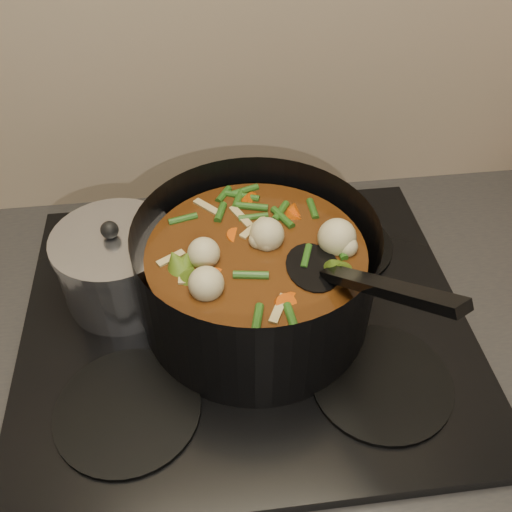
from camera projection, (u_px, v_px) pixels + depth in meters
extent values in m
cube|color=brown|center=(249.00, 477.00, 1.15)|extent=(2.60, 0.60, 0.86)
cube|color=black|center=(246.00, 337.00, 0.84)|extent=(2.64, 0.64, 0.05)
cube|color=black|center=(246.00, 322.00, 0.81)|extent=(0.62, 0.54, 0.02)
cylinder|color=black|center=(128.00, 410.00, 0.70)|extent=(0.18, 0.18, 0.01)
cylinder|color=black|center=(381.00, 382.00, 0.73)|extent=(0.18, 0.18, 0.01)
cylinder|color=black|center=(134.00, 262.00, 0.88)|extent=(0.18, 0.18, 0.01)
cylinder|color=black|center=(336.00, 245.00, 0.91)|extent=(0.18, 0.18, 0.01)
cylinder|color=black|center=(256.00, 273.00, 0.76)|extent=(0.39, 0.39, 0.16)
cylinder|color=black|center=(256.00, 309.00, 0.81)|extent=(0.31, 0.31, 0.01)
cylinder|color=#4D250D|center=(256.00, 280.00, 0.77)|extent=(0.29, 0.29, 0.11)
cylinder|color=#CD4F09|center=(288.00, 250.00, 0.74)|extent=(0.03, 0.03, 0.03)
cylinder|color=#CD4F09|center=(276.00, 218.00, 0.78)|extent=(0.04, 0.04, 0.03)
cylinder|color=#CD4F09|center=(207.00, 212.00, 0.79)|extent=(0.04, 0.04, 0.03)
cylinder|color=#CD4F09|center=(211.00, 259.00, 0.73)|extent=(0.03, 0.04, 0.03)
cylinder|color=#CD4F09|center=(232.00, 304.00, 0.67)|extent=(0.04, 0.04, 0.03)
cylinder|color=#CD4F09|center=(279.00, 270.00, 0.71)|extent=(0.04, 0.04, 0.03)
cylinder|color=#CD4F09|center=(311.00, 243.00, 0.75)|extent=(0.04, 0.04, 0.03)
cylinder|color=#CD4F09|center=(275.00, 202.00, 0.81)|extent=(0.04, 0.03, 0.03)
cylinder|color=#CD4F09|center=(224.00, 232.00, 0.76)|extent=(0.04, 0.04, 0.03)
sphere|color=beige|center=(307.00, 240.00, 0.73)|extent=(0.04, 0.04, 0.04)
sphere|color=beige|center=(233.00, 215.00, 0.77)|extent=(0.04, 0.04, 0.04)
sphere|color=beige|center=(221.00, 273.00, 0.69)|extent=(0.04, 0.04, 0.04)
sphere|color=beige|center=(306.00, 257.00, 0.71)|extent=(0.04, 0.04, 0.04)
cone|color=#53751D|center=(278.00, 298.00, 0.67)|extent=(0.04, 0.04, 0.04)
cone|color=#53751D|center=(320.00, 232.00, 0.75)|extent=(0.04, 0.04, 0.04)
cone|color=#53751D|center=(230.00, 207.00, 0.79)|extent=(0.04, 0.04, 0.04)
cone|color=#53751D|center=(190.00, 270.00, 0.70)|extent=(0.04, 0.04, 0.04)
cone|color=#53751D|center=(294.00, 293.00, 0.67)|extent=(0.04, 0.04, 0.04)
cylinder|color=#2A5F1C|center=(279.00, 230.00, 0.76)|extent=(0.01, 0.04, 0.01)
cylinder|color=#2A5F1C|center=(250.00, 197.00, 0.81)|extent=(0.04, 0.03, 0.01)
cylinder|color=#2A5F1C|center=(207.00, 220.00, 0.77)|extent=(0.04, 0.02, 0.01)
cylinder|color=#2A5F1C|center=(203.00, 250.00, 0.73)|extent=(0.03, 0.04, 0.01)
cylinder|color=#2A5F1C|center=(229.00, 268.00, 0.71)|extent=(0.03, 0.04, 0.01)
cylinder|color=#2A5F1C|center=(255.00, 314.00, 0.65)|extent=(0.04, 0.02, 0.01)
cylinder|color=#2A5F1C|center=(306.00, 286.00, 0.68)|extent=(0.04, 0.03, 0.01)
cylinder|color=#2A5F1C|center=(309.00, 251.00, 0.73)|extent=(0.01, 0.04, 0.01)
cylinder|color=#2A5F1C|center=(284.00, 233.00, 0.75)|extent=(0.04, 0.03, 0.01)
cylinder|color=#2A5F1C|center=(264.00, 197.00, 0.81)|extent=(0.04, 0.02, 0.01)
cylinder|color=#2A5F1C|center=(216.00, 214.00, 0.78)|extent=(0.03, 0.04, 0.01)
cylinder|color=#2A5F1C|center=(204.00, 244.00, 0.74)|extent=(0.03, 0.04, 0.01)
cylinder|color=#2A5F1C|center=(224.00, 264.00, 0.71)|extent=(0.04, 0.02, 0.01)
cylinder|color=#2A5F1C|center=(238.00, 313.00, 0.65)|extent=(0.04, 0.04, 0.01)
cylinder|color=#2A5F1C|center=(296.00, 292.00, 0.68)|extent=(0.01, 0.04, 0.01)
cylinder|color=#2A5F1C|center=(308.00, 258.00, 0.72)|extent=(0.04, 0.03, 0.01)
cube|color=tan|center=(197.00, 242.00, 0.74)|extent=(0.05, 0.01, 0.00)
cube|color=tan|center=(234.00, 292.00, 0.68)|extent=(0.02, 0.05, 0.00)
cube|color=tan|center=(312.00, 270.00, 0.70)|extent=(0.04, 0.03, 0.00)
cube|color=tan|center=(290.00, 218.00, 0.78)|extent=(0.04, 0.04, 0.00)
cube|color=tan|center=(216.00, 221.00, 0.77)|extent=(0.03, 0.05, 0.00)
cube|color=tan|center=(204.00, 275.00, 0.70)|extent=(0.05, 0.02, 0.00)
ellipsoid|color=black|center=(313.00, 269.00, 0.71)|extent=(0.07, 0.09, 0.01)
cube|color=black|center=(386.00, 288.00, 0.61)|extent=(0.11, 0.18, 0.12)
cylinder|color=silver|center=(119.00, 270.00, 0.80)|extent=(0.16, 0.16, 0.10)
cylinder|color=silver|center=(112.00, 240.00, 0.77)|extent=(0.17, 0.17, 0.01)
sphere|color=black|center=(110.00, 230.00, 0.75)|extent=(0.02, 0.02, 0.02)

